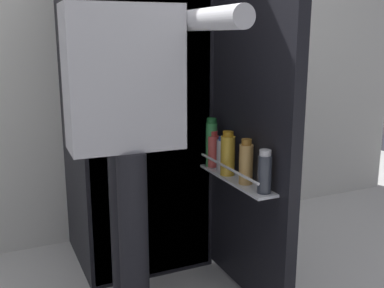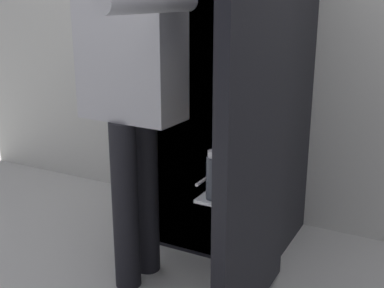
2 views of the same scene
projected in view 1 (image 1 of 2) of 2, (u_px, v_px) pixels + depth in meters
The scene contains 3 objects.
kitchen_wall at pixel (112, 17), 2.67m from camera, with size 4.40×0.10×2.67m, color silver.
refrigerator at pixel (141, 109), 2.43m from camera, with size 0.72×1.28×1.70m.
person at pixel (127, 109), 1.81m from camera, with size 0.53×0.76×1.58m.
Camera 1 is at (-0.72, -1.80, 1.23)m, focal length 42.85 mm.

